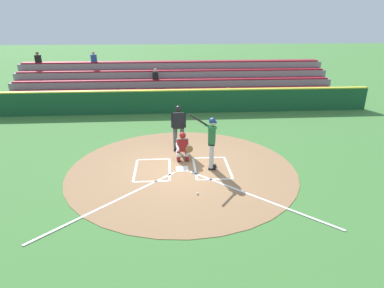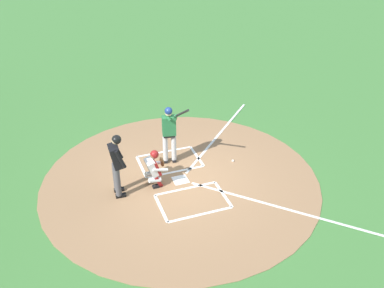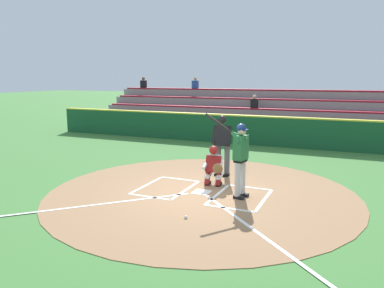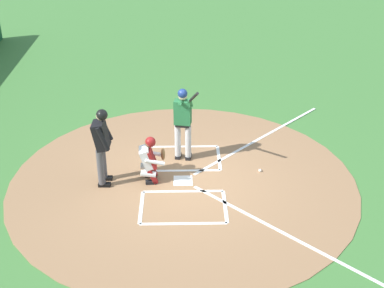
{
  "view_description": "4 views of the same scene",
  "coord_description": "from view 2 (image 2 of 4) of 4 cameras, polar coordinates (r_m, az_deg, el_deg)",
  "views": [
    {
      "loc": [
        0.42,
        10.53,
        5.0
      ],
      "look_at": [
        -0.35,
        -0.01,
        0.94
      ],
      "focal_mm": 30.67,
      "sensor_mm": 36.0,
      "label": 1
    },
    {
      "loc": [
        9.9,
        -3.22,
        7.42
      ],
      "look_at": [
        0.1,
        0.32,
        1.22
      ],
      "focal_mm": 41.07,
      "sensor_mm": 36.0,
      "label": 2
    },
    {
      "loc": [
        -3.5,
        8.69,
        2.98
      ],
      "look_at": [
        0.45,
        -0.41,
        1.19
      ],
      "focal_mm": 34.81,
      "sensor_mm": 36.0,
      "label": 3
    },
    {
      "loc": [
        10.61,
        0.0,
        6.71
      ],
      "look_at": [
        0.15,
        0.21,
        1.06
      ],
      "focal_mm": 50.6,
      "sensor_mm": 36.0,
      "label": 4
    }
  ],
  "objects": [
    {
      "name": "baseball",
      "position": [
        13.64,
        5.33,
        -2.18
      ],
      "size": [
        0.07,
        0.07,
        0.07
      ],
      "primitive_type": "sphere",
      "color": "white",
      "rests_on": "ground"
    },
    {
      "name": "dirt_circle",
      "position": [
        12.79,
        -1.51,
        -4.71
      ],
      "size": [
        8.0,
        8.0,
        0.01
      ],
      "primitive_type": "cylinder",
      "color": "#99704C",
      "rests_on": "ground"
    },
    {
      "name": "plate_umpire",
      "position": [
        11.81,
        -9.77,
        -2.26
      ],
      "size": [
        0.59,
        0.42,
        1.86
      ],
      "color": "#4C4C51",
      "rests_on": "ground"
    },
    {
      "name": "ground_plane",
      "position": [
        12.79,
        -1.51,
        -4.73
      ],
      "size": [
        120.0,
        120.0,
        0.0
      ],
      "primitive_type": "plane",
      "color": "#427A38"
    },
    {
      "name": "catcher",
      "position": [
        12.34,
        -4.91,
        -2.99
      ],
      "size": [
        0.62,
        0.61,
        1.13
      ],
      "color": "black",
      "rests_on": "ground"
    },
    {
      "name": "batter",
      "position": [
        13.03,
        -2.94,
        1.7
      ],
      "size": [
        1.03,
        0.58,
        2.13
      ],
      "color": "#BCBCBC",
      "rests_on": "ground"
    },
    {
      "name": "home_plate_and_chalk",
      "position": [
        13.03,
        2.17,
        -3.91
      ],
      "size": [
        7.93,
        4.91,
        0.01
      ],
      "color": "white",
      "rests_on": "dirt_circle"
    }
  ]
}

